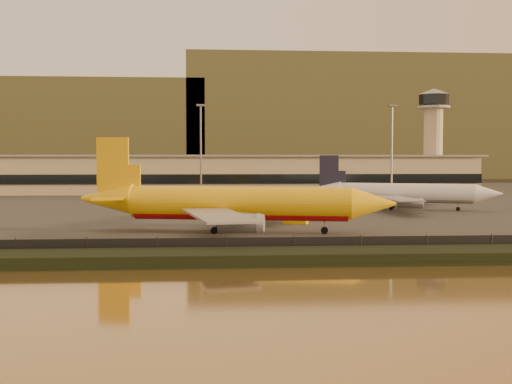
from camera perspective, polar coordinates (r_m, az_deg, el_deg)
ground at (r=88.55m, az=0.99°, el=-4.55°), size 900.00×900.00×0.00m
embankment at (r=71.71m, az=2.23°, el=-5.77°), size 320.00×7.00×1.40m
tarmac at (r=182.96m, az=-1.71°, el=-0.62°), size 320.00×220.00×0.20m
perimeter_fence at (r=75.56m, az=1.89°, el=-4.86°), size 300.00×0.05×2.20m
terminal_building at (r=213.14m, az=-5.98°, el=1.54°), size 202.00×25.00×12.60m
control_tower at (r=232.14m, az=15.48°, el=5.37°), size 11.20×11.20×35.50m
apron_light_masts at (r=164.09m, az=3.84°, el=4.41°), size 152.20×12.20×25.40m
distant_hills at (r=428.07m, az=-5.95°, el=5.63°), size 470.00×160.00×70.00m
dhl_cargo_jet at (r=98.95m, az=-1.95°, el=-1.07°), size 49.15×47.38×14.76m
white_narrowbody_jet at (r=147.03m, az=12.89°, el=-0.12°), size 40.69×38.43×12.16m
gse_vehicle_yellow at (r=112.62m, az=3.54°, el=-2.35°), size 4.59×3.31×1.89m
gse_vehicle_white at (r=125.78m, az=-7.05°, el=-1.84°), size 4.19×2.57×1.75m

